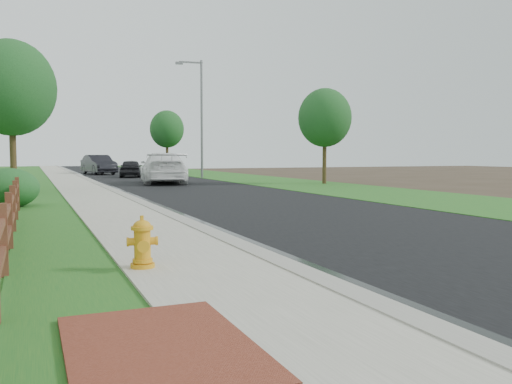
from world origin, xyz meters
name	(u,v)px	position (x,y,z in m)	size (l,w,h in m)	color
ground	(321,302)	(0.00, 0.00, 0.00)	(120.00, 120.00, 0.00)	#362B1D
road	(143,178)	(4.60, 35.00, 0.01)	(8.00, 90.00, 0.02)	black
curb	(85,178)	(0.40, 35.00, 0.06)	(0.40, 90.00, 0.12)	gray
wet_gutter	(90,179)	(0.75, 35.00, 0.02)	(0.50, 90.00, 0.00)	black
sidewalk	(66,179)	(-0.90, 35.00, 0.05)	(2.20, 90.00, 0.10)	gray
grass_strip	(37,180)	(-2.80, 35.00, 0.03)	(1.60, 90.00, 0.06)	#18561D
verge_far	(230,176)	(11.50, 35.00, 0.02)	(6.00, 90.00, 0.04)	#18561D
brick_patch	(160,351)	(-2.20, -1.00, 0.06)	(1.60, 2.40, 0.11)	maroon
ranch_fence	(11,212)	(-3.60, 6.40, 0.62)	(0.12, 16.92, 1.10)	#522A1B
fire_hydrant	(142,244)	(-1.70, 2.39, 0.46)	(0.51, 0.41, 0.78)	orange
white_suv	(163,168)	(4.27, 26.98, 0.94)	(2.59, 6.37, 1.85)	white
dark_car_mid	(131,168)	(4.02, 36.87, 0.70)	(1.61, 4.00, 1.36)	black
dark_car_far	(99,165)	(2.41, 43.99, 0.88)	(1.82, 5.22, 1.72)	black
streetlight	(199,112)	(8.54, 33.40, 4.95)	(2.02, 0.37, 8.74)	slate
shrub_d	(8,188)	(-3.90, 14.00, 0.67)	(1.97, 1.97, 1.34)	#164019
tree_near_left	(11,88)	(-3.90, 20.93, 4.72)	(3.88, 3.88, 6.87)	#372416
tree_near_right	(325,118)	(13.00, 22.57, 3.94)	(3.16, 3.16, 5.70)	#372416
tree_far_right	(167,129)	(9.00, 45.76, 4.19)	(3.25, 3.25, 5.99)	#372416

